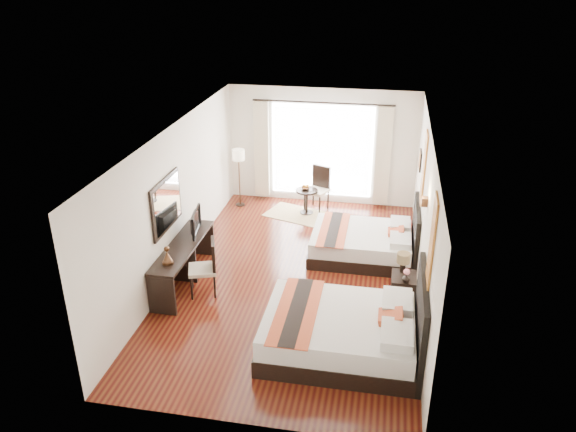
% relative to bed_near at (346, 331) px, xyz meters
% --- Properties ---
extents(floor, '(4.50, 7.50, 0.01)m').
position_rel_bed_near_xyz_m(floor, '(-1.12, 2.00, -0.35)').
color(floor, '#390D0A').
rests_on(floor, ground).
extents(ceiling, '(4.50, 7.50, 0.02)m').
position_rel_bed_near_xyz_m(ceiling, '(-1.12, 2.00, 2.44)').
color(ceiling, white).
rests_on(ceiling, wall_headboard).
extents(wall_headboard, '(0.01, 7.50, 2.80)m').
position_rel_bed_near_xyz_m(wall_headboard, '(1.12, 2.00, 1.05)').
color(wall_headboard, silver).
rests_on(wall_headboard, floor).
extents(wall_desk, '(0.01, 7.50, 2.80)m').
position_rel_bed_near_xyz_m(wall_desk, '(-3.37, 2.00, 1.05)').
color(wall_desk, silver).
rests_on(wall_desk, floor).
extents(wall_window, '(4.50, 0.01, 2.80)m').
position_rel_bed_near_xyz_m(wall_window, '(-1.12, 5.74, 1.05)').
color(wall_window, silver).
rests_on(wall_window, floor).
extents(wall_entry, '(4.50, 0.01, 2.80)m').
position_rel_bed_near_xyz_m(wall_entry, '(-1.12, -1.75, 1.05)').
color(wall_entry, silver).
rests_on(wall_entry, floor).
extents(window_glass, '(2.40, 0.02, 2.20)m').
position_rel_bed_near_xyz_m(window_glass, '(-1.12, 5.73, 0.95)').
color(window_glass, white).
rests_on(window_glass, wall_window).
extents(sheer_curtain, '(2.30, 0.02, 2.10)m').
position_rel_bed_near_xyz_m(sheer_curtain, '(-1.12, 5.67, 0.95)').
color(sheer_curtain, white).
rests_on(sheer_curtain, wall_window).
extents(drape_left, '(0.35, 0.14, 2.35)m').
position_rel_bed_near_xyz_m(drape_left, '(-2.57, 5.63, 0.93)').
color(drape_left, '#B8AB8E').
rests_on(drape_left, floor).
extents(drape_right, '(0.35, 0.14, 2.35)m').
position_rel_bed_near_xyz_m(drape_right, '(0.33, 5.63, 0.93)').
color(drape_right, '#B8AB8E').
rests_on(drape_right, floor).
extents(art_panel_near, '(0.03, 0.50, 1.35)m').
position_rel_bed_near_xyz_m(art_panel_near, '(1.11, -0.00, 1.60)').
color(art_panel_near, maroon).
rests_on(art_panel_near, wall_headboard).
extents(art_panel_far, '(0.03, 0.50, 1.35)m').
position_rel_bed_near_xyz_m(art_panel_far, '(1.11, 3.07, 1.60)').
color(art_panel_far, maroon).
rests_on(art_panel_far, wall_headboard).
extents(wall_sconce, '(0.10, 0.14, 0.14)m').
position_rel_bed_near_xyz_m(wall_sconce, '(1.07, 1.53, 1.57)').
color(wall_sconce, '#482C19').
rests_on(wall_sconce, wall_headboard).
extents(mirror_frame, '(0.04, 1.25, 0.95)m').
position_rel_bed_near_xyz_m(mirror_frame, '(-3.34, 1.48, 1.20)').
color(mirror_frame, black).
rests_on(mirror_frame, wall_desk).
extents(mirror_glass, '(0.01, 1.12, 0.82)m').
position_rel_bed_near_xyz_m(mirror_glass, '(-3.32, 1.48, 1.20)').
color(mirror_glass, white).
rests_on(mirror_glass, mirror_frame).
extents(bed_near, '(2.37, 1.85, 1.34)m').
position_rel_bed_near_xyz_m(bed_near, '(0.00, 0.00, 0.00)').
color(bed_near, black).
rests_on(bed_near, floor).
extents(bed_far, '(2.08, 1.62, 1.17)m').
position_rel_bed_near_xyz_m(bed_far, '(0.14, 3.07, -0.04)').
color(bed_far, black).
rests_on(bed_far, floor).
extents(nightstand, '(0.42, 0.53, 0.51)m').
position_rel_bed_near_xyz_m(nightstand, '(0.86, 1.53, -0.09)').
color(nightstand, black).
rests_on(nightstand, floor).
extents(table_lamp, '(0.23, 0.23, 0.37)m').
position_rel_bed_near_xyz_m(table_lamp, '(0.83, 1.68, 0.41)').
color(table_lamp, black).
rests_on(table_lamp, nightstand).
extents(vase, '(0.15, 0.15, 0.14)m').
position_rel_bed_near_xyz_m(vase, '(0.89, 1.35, 0.22)').
color(vase, black).
rests_on(vase, nightstand).
extents(console_desk, '(0.50, 2.20, 0.76)m').
position_rel_bed_near_xyz_m(console_desk, '(-3.11, 1.48, 0.03)').
color(console_desk, black).
rests_on(console_desk, floor).
extents(television, '(0.23, 0.78, 0.44)m').
position_rel_bed_near_xyz_m(television, '(-3.09, 2.02, 0.63)').
color(television, black).
rests_on(television, console_desk).
extents(bronze_figurine, '(0.25, 0.25, 0.29)m').
position_rel_bed_near_xyz_m(bronze_figurine, '(-3.11, 0.80, 0.55)').
color(bronze_figurine, '#482C19').
rests_on(bronze_figurine, console_desk).
extents(desk_chair, '(0.60, 0.60, 1.03)m').
position_rel_bed_near_xyz_m(desk_chair, '(-2.63, 1.18, -0.03)').
color(desk_chair, beige).
rests_on(desk_chair, floor).
extents(floor_lamp, '(0.28, 0.28, 1.41)m').
position_rel_bed_near_xyz_m(floor_lamp, '(-3.02, 5.11, 0.84)').
color(floor_lamp, black).
rests_on(floor_lamp, floor).
extents(side_table, '(0.51, 0.51, 0.59)m').
position_rel_bed_near_xyz_m(side_table, '(-1.36, 4.94, -0.05)').
color(side_table, black).
rests_on(side_table, floor).
extents(fruit_bowl, '(0.23, 0.23, 0.05)m').
position_rel_bed_near_xyz_m(fruit_bowl, '(-1.39, 4.95, 0.27)').
color(fruit_bowl, '#463219').
rests_on(fruit_bowl, side_table).
extents(window_chair, '(0.63, 0.63, 1.05)m').
position_rel_bed_near_xyz_m(window_chair, '(-1.15, 5.21, -0.03)').
color(window_chair, beige).
rests_on(window_chair, floor).
extents(jute_rug, '(1.57, 1.29, 0.01)m').
position_rel_bed_near_xyz_m(jute_rug, '(-1.59, 4.82, -0.34)').
color(jute_rug, tan).
rests_on(jute_rug, floor).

